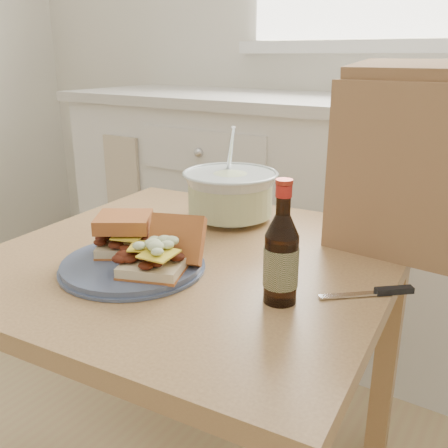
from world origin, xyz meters
The scene contains 9 objects.
cabinet_run centered at (0.00, 1.70, 0.47)m, with size 2.50×0.64×0.94m.
dining_table centered at (-0.03, 0.71, 0.59)m, with size 0.89×0.89×0.69m.
plate centered at (-0.08, 0.58, 0.70)m, with size 0.28×0.28×0.02m, color #495675.
sandwich_left centered at (-0.13, 0.61, 0.75)m, with size 0.14×0.14×0.08m.
sandwich_right centered at (-0.01, 0.58, 0.74)m, with size 0.14×0.19×0.10m.
coleslaw_bowl centered at (-0.09, 0.95, 0.75)m, with size 0.24×0.24×0.24m.
beer_bottle centered at (0.22, 0.62, 0.77)m, with size 0.06×0.06×0.22m.
knife centered at (0.37, 0.74, 0.69)m, with size 0.14×0.13×0.01m.
paper_bag centered at (0.32, 0.98, 0.87)m, with size 0.27×0.18×0.36m, color #996A4A.
Camera 1 is at (0.56, -0.08, 1.09)m, focal length 40.00 mm.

